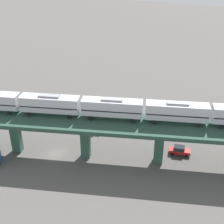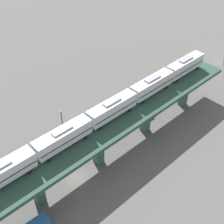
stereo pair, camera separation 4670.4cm
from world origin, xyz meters
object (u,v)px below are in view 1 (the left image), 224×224
at_px(street_car_red, 180,150).
at_px(street_lamp, 96,111).
at_px(subway_train, 112,107).
at_px(street_car_white, 92,128).

xyz_separation_m(street_car_red, street_lamp, (-2.71, -21.67, 3.17)).
height_order(subway_train, street_car_white, subway_train).
relative_size(street_car_white, street_lamp, 0.67).
xyz_separation_m(street_car_white, street_car_red, (-0.29, 20.99, 0.00)).
distance_m(street_car_white, street_lamp, 4.42).
bearing_deg(street_car_red, subway_train, -63.99).
xyz_separation_m(subway_train, street_car_red, (-6.30, 12.92, -10.31)).
bearing_deg(street_lamp, street_car_red, 82.86).
distance_m(subway_train, street_lamp, 14.46).
xyz_separation_m(subway_train, street_lamp, (-9.02, -8.75, -7.15)).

